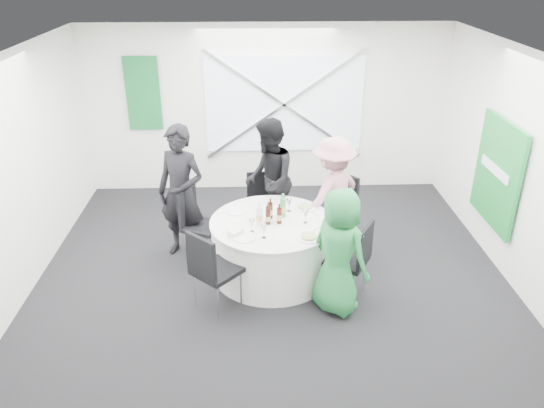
{
  "coord_description": "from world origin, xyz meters",
  "views": [
    {
      "loc": [
        -0.21,
        -5.65,
        3.83
      ],
      "look_at": [
        0.0,
        0.2,
        1.0
      ],
      "focal_mm": 35.0,
      "sensor_mm": 36.0,
      "label": 1
    }
  ],
  "objects_px": {
    "person_woman_green": "(339,252)",
    "chair_front_left": "(210,266)",
    "person_woman_pink": "(332,195)",
    "chair_back_right": "(339,204)",
    "clear_water_bottle": "(259,216)",
    "chair_back": "(261,198)",
    "chair_back_left": "(196,219)",
    "person_man_back_left": "(181,193)",
    "person_man_back": "(269,181)",
    "green_water_bottle": "(283,208)",
    "chair_front_right": "(354,255)",
    "banquet_table": "(272,248)"
  },
  "relations": [
    {
      "from": "person_woman_green",
      "to": "chair_front_left",
      "type": "bearing_deg",
      "value": 46.94
    },
    {
      "from": "person_woman_pink",
      "to": "chair_back_right",
      "type": "bearing_deg",
      "value": -170.2
    },
    {
      "from": "clear_water_bottle",
      "to": "chair_back",
      "type": "bearing_deg",
      "value": 88.38
    },
    {
      "from": "chair_back_left",
      "to": "person_man_back_left",
      "type": "xyz_separation_m",
      "value": [
        -0.18,
        0.09,
        0.34
      ]
    },
    {
      "from": "person_woman_green",
      "to": "clear_water_bottle",
      "type": "distance_m",
      "value": 1.13
    },
    {
      "from": "chair_front_left",
      "to": "person_man_back",
      "type": "distance_m",
      "value": 1.94
    },
    {
      "from": "chair_back_left",
      "to": "green_water_bottle",
      "type": "distance_m",
      "value": 1.22
    },
    {
      "from": "chair_front_right",
      "to": "person_man_back",
      "type": "xyz_separation_m",
      "value": [
        -0.95,
        1.56,
        0.3
      ]
    },
    {
      "from": "chair_back_left",
      "to": "chair_front_right",
      "type": "xyz_separation_m",
      "value": [
        1.94,
        -1.0,
        0.01
      ]
    },
    {
      "from": "chair_back_right",
      "to": "person_man_back",
      "type": "height_order",
      "value": "person_man_back"
    },
    {
      "from": "person_man_back_left",
      "to": "chair_front_right",
      "type": "bearing_deg",
      "value": -2.65
    },
    {
      "from": "banquet_table",
      "to": "person_woman_pink",
      "type": "xyz_separation_m",
      "value": [
        0.85,
        0.65,
        0.43
      ]
    },
    {
      "from": "chair_back_left",
      "to": "green_water_bottle",
      "type": "relative_size",
      "value": 3.14
    },
    {
      "from": "chair_back_left",
      "to": "chair_front_right",
      "type": "bearing_deg",
      "value": -92.99
    },
    {
      "from": "chair_front_right",
      "to": "person_woman_pink",
      "type": "distance_m",
      "value": 1.23
    },
    {
      "from": "chair_back",
      "to": "person_woman_green",
      "type": "relative_size",
      "value": 0.58
    },
    {
      "from": "clear_water_bottle",
      "to": "chair_back_right",
      "type": "bearing_deg",
      "value": 37.35
    },
    {
      "from": "banquet_table",
      "to": "clear_water_bottle",
      "type": "height_order",
      "value": "clear_water_bottle"
    },
    {
      "from": "person_woman_green",
      "to": "person_woman_pink",
      "type": "bearing_deg",
      "value": -48.17
    },
    {
      "from": "banquet_table",
      "to": "chair_front_left",
      "type": "bearing_deg",
      "value": -132.91
    },
    {
      "from": "chair_front_left",
      "to": "person_man_back",
      "type": "height_order",
      "value": "person_man_back"
    },
    {
      "from": "person_woman_pink",
      "to": "chair_back",
      "type": "bearing_deg",
      "value": -68.06
    },
    {
      "from": "chair_front_left",
      "to": "clear_water_bottle",
      "type": "xyz_separation_m",
      "value": [
        0.56,
        0.7,
        0.27
      ]
    },
    {
      "from": "green_water_bottle",
      "to": "clear_water_bottle",
      "type": "height_order",
      "value": "green_water_bottle"
    },
    {
      "from": "person_man_back",
      "to": "clear_water_bottle",
      "type": "distance_m",
      "value": 1.1
    },
    {
      "from": "chair_back_left",
      "to": "chair_front_left",
      "type": "height_order",
      "value": "chair_front_left"
    },
    {
      "from": "person_man_back",
      "to": "person_woman_pink",
      "type": "distance_m",
      "value": 0.93
    },
    {
      "from": "clear_water_bottle",
      "to": "person_woman_green",
      "type": "bearing_deg",
      "value": -37.95
    },
    {
      "from": "banquet_table",
      "to": "chair_front_left",
      "type": "height_order",
      "value": "chair_front_left"
    },
    {
      "from": "chair_back",
      "to": "green_water_bottle",
      "type": "bearing_deg",
      "value": -82.06
    },
    {
      "from": "banquet_table",
      "to": "green_water_bottle",
      "type": "xyz_separation_m",
      "value": [
        0.14,
        0.13,
        0.5
      ]
    },
    {
      "from": "chair_back_left",
      "to": "clear_water_bottle",
      "type": "xyz_separation_m",
      "value": [
        0.83,
        -0.53,
        0.3
      ]
    },
    {
      "from": "clear_water_bottle",
      "to": "person_man_back_left",
      "type": "bearing_deg",
      "value": 148.76
    },
    {
      "from": "chair_back",
      "to": "person_man_back",
      "type": "xyz_separation_m",
      "value": [
        0.12,
        -0.22,
        0.37
      ]
    },
    {
      "from": "chair_back",
      "to": "clear_water_bottle",
      "type": "height_order",
      "value": "clear_water_bottle"
    },
    {
      "from": "banquet_table",
      "to": "green_water_bottle",
      "type": "bearing_deg",
      "value": 41.76
    },
    {
      "from": "person_woman_green",
      "to": "chair_back_left",
      "type": "bearing_deg",
      "value": 11.36
    },
    {
      "from": "chair_back_right",
      "to": "clear_water_bottle",
      "type": "relative_size",
      "value": 3.38
    },
    {
      "from": "green_water_bottle",
      "to": "person_man_back_left",
      "type": "bearing_deg",
      "value": 162.76
    },
    {
      "from": "chair_back_left",
      "to": "green_water_bottle",
      "type": "height_order",
      "value": "green_water_bottle"
    },
    {
      "from": "person_woman_green",
      "to": "clear_water_bottle",
      "type": "xyz_separation_m",
      "value": [
        -0.89,
        0.69,
        0.12
      ]
    },
    {
      "from": "chair_back_left",
      "to": "chair_front_left",
      "type": "distance_m",
      "value": 1.26
    },
    {
      "from": "chair_front_left",
      "to": "green_water_bottle",
      "type": "relative_size",
      "value": 3.29
    },
    {
      "from": "chair_back_left",
      "to": "person_man_back_left",
      "type": "height_order",
      "value": "person_man_back_left"
    },
    {
      "from": "chair_back",
      "to": "chair_back_right",
      "type": "height_order",
      "value": "chair_back_right"
    },
    {
      "from": "clear_water_bottle",
      "to": "chair_front_right",
      "type": "bearing_deg",
      "value": -23.21
    },
    {
      "from": "chair_back_left",
      "to": "person_man_back",
      "type": "xyz_separation_m",
      "value": [
        0.99,
        0.56,
        0.3
      ]
    },
    {
      "from": "chair_back_left",
      "to": "person_woman_pink",
      "type": "relative_size",
      "value": 0.61
    },
    {
      "from": "chair_back",
      "to": "chair_front_left",
      "type": "relative_size",
      "value": 0.85
    },
    {
      "from": "chair_back_left",
      "to": "clear_water_bottle",
      "type": "distance_m",
      "value": 1.03
    }
  ]
}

